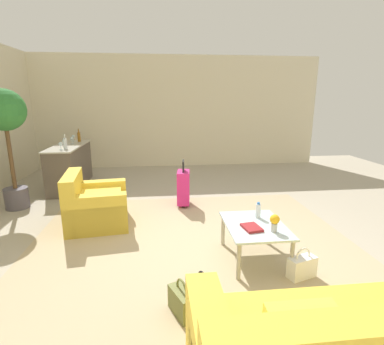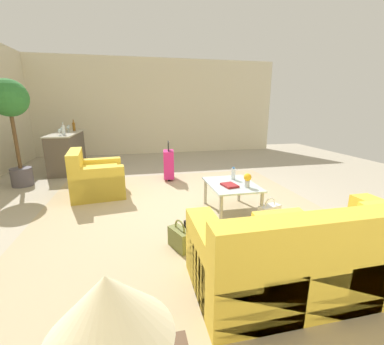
{
  "view_description": "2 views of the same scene",
  "coord_description": "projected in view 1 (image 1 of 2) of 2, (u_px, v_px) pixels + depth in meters",
  "views": [
    {
      "loc": [
        -3.64,
        0.62,
        1.93
      ],
      "look_at": [
        -0.18,
        0.24,
        1.07
      ],
      "focal_mm": 28.0,
      "sensor_mm": 36.0,
      "label": 1
    },
    {
      "loc": [
        -3.89,
        0.89,
        1.6
      ],
      "look_at": [
        -0.8,
        0.21,
        0.77
      ],
      "focal_mm": 24.0,
      "sensor_mm": 36.0,
      "label": 2
    }
  ],
  "objects": [
    {
      "name": "suitcase_magenta",
      "position": [
        183.0,
        187.0,
        5.47
      ],
      "size": [
        0.42,
        0.27,
        0.85
      ],
      "color": "#D12375",
      "rests_on": "ground"
    },
    {
      "name": "potted_ficus",
      "position": [
        6.0,
        124.0,
        5.07
      ],
      "size": [
        0.71,
        0.71,
        2.1
      ],
      "color": "#514C56",
      "rests_on": "ground"
    },
    {
      "name": "handbag_olive",
      "position": [
        182.0,
        302.0,
        2.72
      ],
      "size": [
        0.35,
        0.25,
        0.36
      ],
      "color": "olive",
      "rests_on": "ground"
    },
    {
      "name": "flower_vase",
      "position": [
        275.0,
        221.0,
        3.37
      ],
      "size": [
        0.11,
        0.11,
        0.21
      ],
      "color": "#B2B7BC",
      "rests_on": "coffee_table"
    },
    {
      "name": "ground_plane",
      "position": [
        208.0,
        245.0,
        4.04
      ],
      "size": [
        12.0,
        12.0,
        0.0
      ],
      "primitive_type": "plane",
      "color": "#A89E89"
    },
    {
      "name": "wall_right",
      "position": [
        180.0,
        112.0,
        8.55
      ],
      "size": [
        0.12,
        8.0,
        3.1
      ],
      "primitive_type": "cube",
      "color": "beige",
      "rests_on": "ground"
    },
    {
      "name": "handbag_black",
      "position": [
        203.0,
        294.0,
        2.84
      ],
      "size": [
        0.35,
        0.24,
        0.36
      ],
      "color": "black",
      "rests_on": "ground"
    },
    {
      "name": "wine_glass_right_of_centre",
      "position": [
        72.0,
        139.0,
        6.7
      ],
      "size": [
        0.08,
        0.08,
        0.15
      ],
      "color": "silver",
      "rests_on": "bar_console"
    },
    {
      "name": "wine_bottle_amber",
      "position": [
        79.0,
        137.0,
        7.03
      ],
      "size": [
        0.07,
        0.07,
        0.3
      ],
      "color": "brown",
      "rests_on": "bar_console"
    },
    {
      "name": "water_bottle",
      "position": [
        258.0,
        211.0,
        3.78
      ],
      "size": [
        0.06,
        0.06,
        0.2
      ],
      "color": "silver",
      "rests_on": "coffee_table"
    },
    {
      "name": "bar_console",
      "position": [
        70.0,
        166.0,
        6.63
      ],
      "size": [
        1.82,
        0.58,
        0.94
      ],
      "color": "brown",
      "rests_on": "ground"
    },
    {
      "name": "armchair",
      "position": [
        93.0,
        207.0,
        4.65
      ],
      "size": [
        1.06,
        1.0,
        0.83
      ],
      "color": "gold",
      "rests_on": "ground"
    },
    {
      "name": "coffee_table_book",
      "position": [
        252.0,
        228.0,
        3.47
      ],
      "size": [
        0.27,
        0.23,
        0.03
      ],
      "primitive_type": "cube",
      "rotation": [
        0.0,
        0.0,
        0.17
      ],
      "color": "maroon",
      "rests_on": "coffee_table"
    },
    {
      "name": "wine_bottle_clear",
      "position": [
        65.0,
        143.0,
        5.99
      ],
      "size": [
        0.07,
        0.07,
        0.3
      ],
      "color": "silver",
      "rests_on": "bar_console"
    },
    {
      "name": "handbag_white",
      "position": [
        302.0,
        267.0,
        3.29
      ],
      "size": [
        0.23,
        0.35,
        0.36
      ],
      "color": "white",
      "rests_on": "ground"
    },
    {
      "name": "coffee_table",
      "position": [
        255.0,
        229.0,
        3.61
      ],
      "size": [
        0.91,
        0.7,
        0.46
      ],
      "color": "silver",
      "rests_on": "ground"
    },
    {
      "name": "wine_glass_leftmost",
      "position": [
        61.0,
        145.0,
        5.9
      ],
      "size": [
        0.08,
        0.08,
        0.15
      ],
      "color": "silver",
      "rests_on": "bar_console"
    },
    {
      "name": "wine_glass_left_of_centre",
      "position": [
        64.0,
        142.0,
        6.3
      ],
      "size": [
        0.08,
        0.08,
        0.15
      ],
      "color": "silver",
      "rests_on": "bar_console"
    },
    {
      "name": "wine_glass_rightmost",
      "position": [
        73.0,
        137.0,
        7.09
      ],
      "size": [
        0.08,
        0.08,
        0.15
      ],
      "color": "silver",
      "rests_on": "bar_console"
    },
    {
      "name": "area_rug",
      "position": [
        199.0,
        271.0,
        3.44
      ],
      "size": [
        5.2,
        4.4,
        0.01
      ],
      "primitive_type": "cube",
      "color": "tan",
      "rests_on": "ground"
    }
  ]
}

